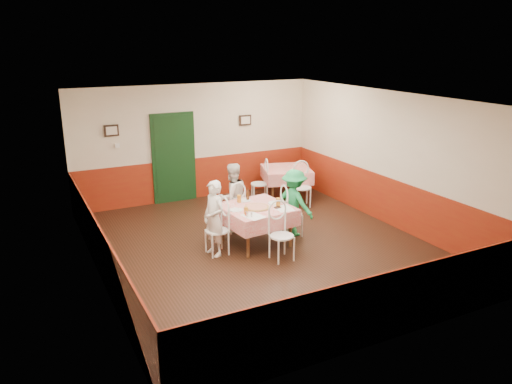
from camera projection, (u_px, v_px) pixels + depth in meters
name	position (u px, v px, depth m)	size (l,w,h in m)	color
floor	(262.00, 246.00, 9.54)	(7.00, 7.00, 0.00)	black
ceiling	(263.00, 99.00, 8.71)	(7.00, 7.00, 0.00)	white
back_wall	(196.00, 142.00, 12.11)	(6.00, 0.10, 2.80)	beige
front_wall	(394.00, 242.00, 6.14)	(6.00, 0.10, 2.80)	beige
left_wall	(93.00, 198.00, 7.83)	(0.10, 7.00, 2.80)	beige
right_wall	(390.00, 159.00, 10.41)	(0.10, 7.00, 2.80)	beige
wainscot_back	(198.00, 178.00, 12.36)	(6.00, 0.03, 1.00)	maroon
wainscot_front	(387.00, 307.00, 6.41)	(6.00, 0.03, 1.00)	maroon
wainscot_left	(100.00, 251.00, 8.11)	(0.03, 7.00, 1.00)	maroon
wainscot_right	(386.00, 200.00, 10.67)	(0.03, 7.00, 1.00)	maroon
door	(174.00, 159.00, 11.91)	(0.96, 0.06, 2.10)	black
picture_left	(111.00, 131.00, 11.08)	(0.32, 0.03, 0.26)	black
picture_right	(245.00, 120.00, 12.50)	(0.32, 0.03, 0.26)	black
thermostat	(117.00, 146.00, 11.22)	(0.10, 0.03, 0.10)	white
main_table	(256.00, 226.00, 9.55)	(1.22, 1.22, 0.77)	red
second_table	(286.00, 183.00, 12.38)	(1.12, 1.12, 0.77)	red
chair_left	(217.00, 231.00, 9.09)	(0.42, 0.42, 0.90)	white
chair_right	(292.00, 214.00, 9.97)	(0.42, 0.42, 0.90)	white
chair_far	(234.00, 210.00, 10.21)	(0.42, 0.42, 0.90)	white
chair_near	(282.00, 236.00, 8.84)	(0.42, 0.42, 0.90)	white
chair_second_a	(259.00, 184.00, 12.03)	(0.42, 0.42, 0.90)	white
chair_second_b	(302.00, 188.00, 11.72)	(0.42, 0.42, 0.90)	white
pizza	(257.00, 207.00, 9.36)	(0.46, 0.46, 0.03)	#B74723
plate_left	(236.00, 210.00, 9.23)	(0.25, 0.25, 0.01)	white
plate_right	(274.00, 203.00, 9.62)	(0.25, 0.25, 0.01)	white
plate_far	(245.00, 200.00, 9.79)	(0.25, 0.25, 0.01)	white
glass_a	(246.00, 211.00, 9.00)	(0.07, 0.07, 0.14)	#BF7219
glass_b	(278.00, 202.00, 9.46)	(0.08, 0.08, 0.16)	#BF7219
glass_c	(239.00, 199.00, 9.66)	(0.08, 0.08, 0.15)	#BF7219
beer_bottle	(248.00, 195.00, 9.79)	(0.06, 0.06, 0.22)	#381C0A
shaker_a	(247.00, 215.00, 8.86)	(0.04, 0.04, 0.09)	silver
shaker_b	(252.00, 215.00, 8.86)	(0.04, 0.04, 0.09)	silver
shaker_c	(246.00, 214.00, 8.93)	(0.04, 0.04, 0.09)	#B23319
menu_left	(253.00, 216.00, 8.92)	(0.30, 0.40, 0.00)	white
menu_right	(284.00, 208.00, 9.33)	(0.30, 0.40, 0.00)	white
wallet	(277.00, 207.00, 9.36)	(0.11, 0.09, 0.02)	black
diner_left	(214.00, 218.00, 8.99)	(0.51, 0.34, 1.40)	gray
diner_far	(232.00, 197.00, 10.18)	(0.69, 0.54, 1.41)	gray
diner_right	(294.00, 203.00, 9.92)	(0.88, 0.50, 1.36)	gray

